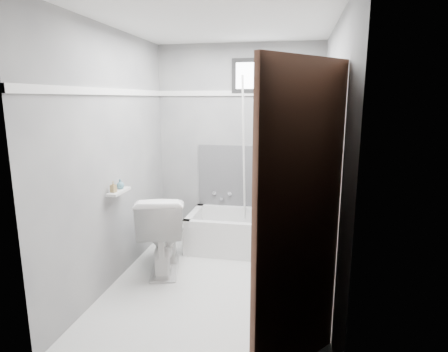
% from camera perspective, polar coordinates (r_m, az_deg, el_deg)
% --- Properties ---
extents(floor, '(2.60, 2.60, 0.00)m').
position_cam_1_polar(floor, '(3.75, -1.04, -16.25)').
color(floor, white).
rests_on(floor, ground).
extents(ceiling, '(2.60, 2.60, 0.00)m').
position_cam_1_polar(ceiling, '(3.37, -1.20, 22.69)').
color(ceiling, silver).
rests_on(ceiling, floor).
extents(wall_back, '(2.00, 0.02, 2.40)m').
position_cam_1_polar(wall_back, '(4.62, 2.20, 4.79)').
color(wall_back, slate).
rests_on(wall_back, floor).
extents(wall_front, '(2.00, 0.02, 2.40)m').
position_cam_1_polar(wall_front, '(2.13, -8.32, -3.64)').
color(wall_front, slate).
rests_on(wall_front, floor).
extents(wall_left, '(0.02, 2.60, 2.40)m').
position_cam_1_polar(wall_left, '(3.69, -16.50, 2.54)').
color(wall_left, slate).
rests_on(wall_left, floor).
extents(wall_right, '(0.02, 2.60, 2.40)m').
position_cam_1_polar(wall_right, '(3.30, 16.13, 1.52)').
color(wall_right, slate).
rests_on(wall_right, floor).
extents(bathtub, '(1.50, 0.70, 0.42)m').
position_cam_1_polar(bathtub, '(4.47, 4.33, -8.56)').
color(bathtub, silver).
rests_on(bathtub, floor).
extents(office_chair, '(0.72, 0.72, 1.03)m').
position_cam_1_polar(office_chair, '(4.37, 10.44, -3.40)').
color(office_chair, slate).
rests_on(office_chair, bathtub).
extents(toilet, '(0.65, 0.92, 0.81)m').
position_cam_1_polar(toilet, '(3.96, -9.26, -8.44)').
color(toilet, white).
rests_on(toilet, floor).
extents(door, '(0.78, 0.78, 2.00)m').
position_cam_1_polar(door, '(2.12, 18.36, -9.88)').
color(door, brown).
rests_on(door, floor).
extents(window, '(0.66, 0.04, 0.40)m').
position_cam_1_polar(window, '(4.55, 5.48, 14.98)').
color(window, black).
rests_on(window, wall_back).
extents(backerboard, '(1.50, 0.02, 0.78)m').
position_cam_1_polar(backerboard, '(4.65, 5.19, -0.21)').
color(backerboard, '#4C4C4F').
rests_on(backerboard, wall_back).
extents(trim_back, '(2.00, 0.02, 0.06)m').
position_cam_1_polar(trim_back, '(4.58, 2.24, 12.50)').
color(trim_back, white).
rests_on(trim_back, wall_back).
extents(trim_left, '(0.02, 2.60, 0.06)m').
position_cam_1_polar(trim_left, '(3.64, -16.89, 12.20)').
color(trim_left, white).
rests_on(trim_left, wall_left).
extents(pole, '(0.02, 0.39, 1.92)m').
position_cam_1_polar(pole, '(4.40, 3.04, 2.45)').
color(pole, silver).
rests_on(pole, bathtub).
extents(shelf, '(0.10, 0.32, 0.02)m').
position_cam_1_polar(shelf, '(3.66, -15.75, -2.30)').
color(shelf, silver).
rests_on(shelf, wall_left).
extents(soap_bottle_a, '(0.06, 0.06, 0.10)m').
position_cam_1_polar(soap_bottle_a, '(3.58, -16.51, -1.57)').
color(soap_bottle_a, '#977D4B').
rests_on(soap_bottle_a, shelf).
extents(soap_bottle_b, '(0.10, 0.10, 0.10)m').
position_cam_1_polar(soap_bottle_b, '(3.70, -15.53, -1.18)').
color(soap_bottle_b, teal).
rests_on(soap_bottle_b, shelf).
extents(faucet, '(0.26, 0.10, 0.16)m').
position_cam_1_polar(faucet, '(4.75, -0.30, -2.99)').
color(faucet, silver).
rests_on(faucet, wall_back).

